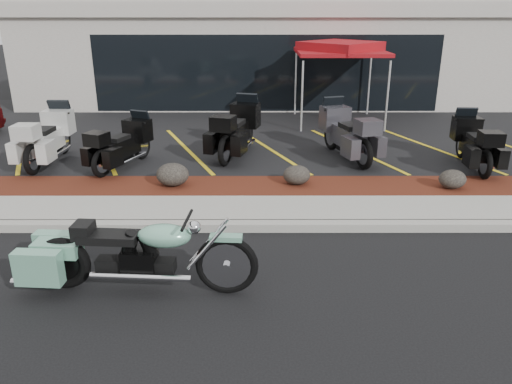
{
  "coord_description": "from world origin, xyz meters",
  "views": [
    {
      "loc": [
        -0.4,
        -7.13,
        3.73
      ],
      "look_at": [
        -0.39,
        1.2,
        0.6
      ],
      "focal_mm": 35.0,
      "sensor_mm": 36.0,
      "label": 1
    }
  ],
  "objects_px": {
    "touring_white": "(62,127)",
    "popup_canopy": "(340,49)",
    "hero_cruiser": "(226,257)",
    "traffic_cone": "(237,120)"
  },
  "relations": [
    {
      "from": "hero_cruiser",
      "to": "popup_canopy",
      "type": "xyz_separation_m",
      "value": [
        3.04,
        10.1,
        1.87
      ]
    },
    {
      "from": "hero_cruiser",
      "to": "touring_white",
      "type": "height_order",
      "value": "touring_white"
    },
    {
      "from": "traffic_cone",
      "to": "touring_white",
      "type": "bearing_deg",
      "value": -145.44
    },
    {
      "from": "traffic_cone",
      "to": "popup_canopy",
      "type": "height_order",
      "value": "popup_canopy"
    },
    {
      "from": "touring_white",
      "to": "hero_cruiser",
      "type": "bearing_deg",
      "value": -142.41
    },
    {
      "from": "traffic_cone",
      "to": "popup_canopy",
      "type": "bearing_deg",
      "value": 11.96
    },
    {
      "from": "hero_cruiser",
      "to": "popup_canopy",
      "type": "bearing_deg",
      "value": 77.31
    },
    {
      "from": "touring_white",
      "to": "popup_canopy",
      "type": "distance_m",
      "value": 8.55
    },
    {
      "from": "hero_cruiser",
      "to": "popup_canopy",
      "type": "relative_size",
      "value": 1.15
    },
    {
      "from": "hero_cruiser",
      "to": "touring_white",
      "type": "xyz_separation_m",
      "value": [
        -4.52,
        6.43,
        0.27
      ]
    }
  ]
}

